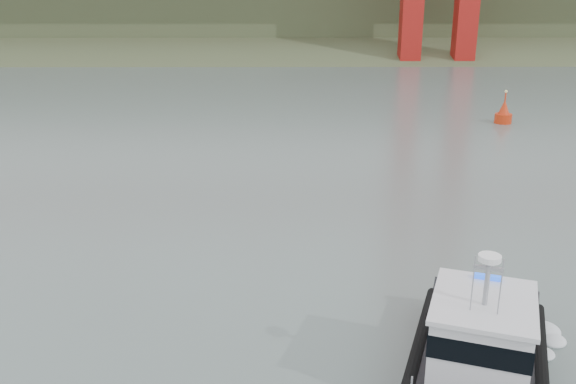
# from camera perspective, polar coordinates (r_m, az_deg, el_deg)

# --- Properties ---
(ground) EXTENTS (400.00, 400.00, 0.00)m
(ground) POSITION_cam_1_polar(r_m,az_deg,el_deg) (25.37, 1.05, -12.67)
(ground) COLOR #4F5D59
(ground) RESTS_ON ground
(patrol_boat) EXTENTS (7.42, 11.74, 5.36)m
(patrol_boat) POSITION_cam_1_polar(r_m,az_deg,el_deg) (22.30, 16.50, -14.43)
(patrol_boat) COLOR black
(patrol_boat) RESTS_ON ground
(nav_buoy) EXTENTS (1.54, 1.54, 3.21)m
(nav_buoy) POSITION_cam_1_polar(r_m,az_deg,el_deg) (62.06, 18.62, 6.60)
(nav_buoy) COLOR #BA290C
(nav_buoy) RESTS_ON ground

